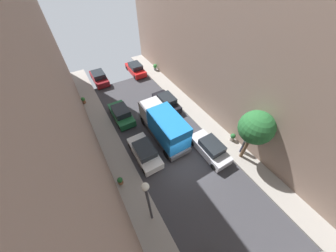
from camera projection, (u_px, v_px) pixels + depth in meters
ground at (184, 164)px, 15.73m from camera, size 32.00×32.00×0.00m
sidewalk_left at (133, 191)px, 13.91m from camera, size 2.00×44.00×0.15m
sidewalk_right at (225, 141)px, 17.43m from camera, size 2.00×44.00×0.15m
building_right at (300, 34)px, 12.03m from camera, size 6.00×44.00×18.85m
parked_car_left_2 at (145, 152)px, 15.73m from camera, size 1.78×4.20×1.57m
parked_car_left_3 at (121, 114)px, 19.24m from camera, size 1.78×4.20×1.57m
parked_car_left_4 at (99, 78)px, 24.40m from camera, size 1.78×4.20×1.57m
parked_car_right_2 at (210, 148)px, 16.02m from camera, size 1.78×4.20×1.57m
parked_car_right_3 at (167, 102)px, 20.68m from camera, size 1.78×4.20×1.57m
parked_car_right_4 at (136, 69)px, 26.05m from camera, size 1.78×4.20×1.57m
delivery_truck at (164, 125)px, 16.55m from camera, size 2.26×6.60×3.38m
pedestrian at (244, 145)px, 15.84m from camera, size 0.40×0.36×1.72m
street_tree_1 at (256, 128)px, 13.28m from camera, size 2.70×2.70×5.28m
potted_plant_1 at (120, 181)px, 14.03m from camera, size 0.44×0.44×0.75m
potted_plant_2 at (155, 67)px, 26.60m from camera, size 0.62×0.62×0.95m
potted_plant_3 at (83, 100)px, 21.11m from camera, size 0.46×0.46×0.83m
potted_plant_4 at (233, 137)px, 17.13m from camera, size 0.49×0.49×0.83m
lamp_post at (148, 199)px, 9.90m from camera, size 0.44×0.44×5.43m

